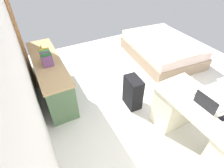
{
  "coord_description": "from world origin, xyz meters",
  "views": [
    {
      "loc": [
        -1.92,
        1.87,
        2.42
      ],
      "look_at": [
        0.03,
        0.84,
        0.6
      ],
      "focal_mm": 28.64,
      "sensor_mm": 36.0,
      "label": 1
    }
  ],
  "objects_px": {
    "computer_mouse": "(193,93)",
    "figurine_small": "(41,47)",
    "bed": "(162,49)",
    "suitcase_black": "(133,92)",
    "cell_phone_near_laptop": "(224,118)",
    "laptop": "(207,104)",
    "desk": "(200,126)",
    "credenza": "(51,77)"
  },
  "relations": [
    {
      "from": "computer_mouse",
      "to": "figurine_small",
      "type": "height_order",
      "value": "figurine_small"
    },
    {
      "from": "figurine_small",
      "to": "bed",
      "type": "bearing_deg",
      "value": -97.81
    },
    {
      "from": "suitcase_black",
      "to": "cell_phone_near_laptop",
      "type": "relative_size",
      "value": 4.38
    },
    {
      "from": "suitcase_black",
      "to": "laptop",
      "type": "relative_size",
      "value": 1.9
    },
    {
      "from": "cell_phone_near_laptop",
      "to": "desk",
      "type": "bearing_deg",
      "value": 18.73
    },
    {
      "from": "desk",
      "to": "laptop",
      "type": "distance_m",
      "value": 0.4
    },
    {
      "from": "laptop",
      "to": "suitcase_black",
      "type": "bearing_deg",
      "value": 19.94
    },
    {
      "from": "laptop",
      "to": "computer_mouse",
      "type": "distance_m",
      "value": 0.27
    },
    {
      "from": "credenza",
      "to": "bed",
      "type": "xyz_separation_m",
      "value": [
        0.06,
        -2.77,
        -0.13
      ]
    },
    {
      "from": "suitcase_black",
      "to": "figurine_small",
      "type": "distance_m",
      "value": 1.95
    },
    {
      "from": "credenza",
      "to": "figurine_small",
      "type": "relative_size",
      "value": 16.36
    },
    {
      "from": "computer_mouse",
      "to": "desk",
      "type": "bearing_deg",
      "value": 171.27
    },
    {
      "from": "bed",
      "to": "figurine_small",
      "type": "height_order",
      "value": "figurine_small"
    },
    {
      "from": "suitcase_black",
      "to": "cell_phone_near_laptop",
      "type": "height_order",
      "value": "cell_phone_near_laptop"
    },
    {
      "from": "computer_mouse",
      "to": "cell_phone_near_laptop",
      "type": "relative_size",
      "value": 0.74
    },
    {
      "from": "laptop",
      "to": "bed",
      "type": "bearing_deg",
      "value": -28.99
    },
    {
      "from": "suitcase_black",
      "to": "laptop",
      "type": "distance_m",
      "value": 1.24
    },
    {
      "from": "laptop",
      "to": "desk",
      "type": "bearing_deg",
      "value": 174.25
    },
    {
      "from": "suitcase_black",
      "to": "computer_mouse",
      "type": "height_order",
      "value": "computer_mouse"
    },
    {
      "from": "credenza",
      "to": "computer_mouse",
      "type": "relative_size",
      "value": 18.0
    },
    {
      "from": "cell_phone_near_laptop",
      "to": "figurine_small",
      "type": "distance_m",
      "value": 3.2
    },
    {
      "from": "bed",
      "to": "suitcase_black",
      "type": "relative_size",
      "value": 3.38
    },
    {
      "from": "bed",
      "to": "figurine_small",
      "type": "bearing_deg",
      "value": 82.19
    },
    {
      "from": "laptop",
      "to": "cell_phone_near_laptop",
      "type": "height_order",
      "value": "laptop"
    },
    {
      "from": "suitcase_black",
      "to": "credenza",
      "type": "bearing_deg",
      "value": 52.97
    },
    {
      "from": "bed",
      "to": "laptop",
      "type": "height_order",
      "value": "laptop"
    },
    {
      "from": "computer_mouse",
      "to": "cell_phone_near_laptop",
      "type": "xyz_separation_m",
      "value": [
        -0.49,
        -0.01,
        -0.01
      ]
    },
    {
      "from": "desk",
      "to": "laptop",
      "type": "height_order",
      "value": "laptop"
    },
    {
      "from": "credenza",
      "to": "cell_phone_near_laptop",
      "type": "xyz_separation_m",
      "value": [
        -2.32,
        -1.62,
        0.38
      ]
    },
    {
      "from": "credenza",
      "to": "laptop",
      "type": "distance_m",
      "value": 2.65
    },
    {
      "from": "laptop",
      "to": "cell_phone_near_laptop",
      "type": "bearing_deg",
      "value": -169.76
    },
    {
      "from": "desk",
      "to": "suitcase_black",
      "type": "height_order",
      "value": "desk"
    },
    {
      "from": "suitcase_black",
      "to": "laptop",
      "type": "bearing_deg",
      "value": -156.28
    },
    {
      "from": "credenza",
      "to": "bed",
      "type": "distance_m",
      "value": 2.77
    },
    {
      "from": "computer_mouse",
      "to": "cell_phone_near_laptop",
      "type": "bearing_deg",
      "value": 179.51
    },
    {
      "from": "cell_phone_near_laptop",
      "to": "figurine_small",
      "type": "bearing_deg",
      "value": 35.45
    },
    {
      "from": "figurine_small",
      "to": "credenza",
      "type": "bearing_deg",
      "value": -179.8
    },
    {
      "from": "bed",
      "to": "cell_phone_near_laptop",
      "type": "bearing_deg",
      "value": 154.22
    },
    {
      "from": "credenza",
      "to": "suitcase_black",
      "type": "xyz_separation_m",
      "value": [
        -1.02,
        -1.19,
        -0.07
      ]
    },
    {
      "from": "desk",
      "to": "suitcase_black",
      "type": "distance_m",
      "value": 1.18
    },
    {
      "from": "laptop",
      "to": "figurine_small",
      "type": "bearing_deg",
      "value": 31.91
    },
    {
      "from": "desk",
      "to": "bed",
      "type": "xyz_separation_m",
      "value": [
        2.19,
        -1.2,
        -0.14
      ]
    }
  ]
}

